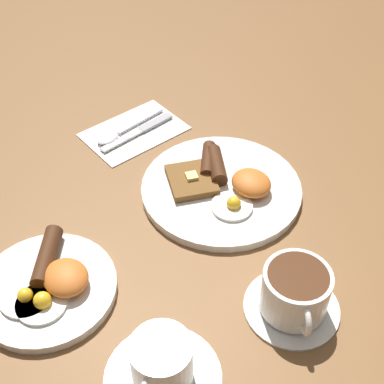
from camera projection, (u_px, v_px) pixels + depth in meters
name	position (u px, v px, depth m)	size (l,w,h in m)	color
ground_plane	(221.00, 192.00, 0.96)	(3.00, 3.00, 0.00)	brown
breakfast_plate_near	(222.00, 186.00, 0.95)	(0.29, 0.29, 0.05)	white
breakfast_plate_far	(49.00, 285.00, 0.79)	(0.21, 0.21, 0.05)	white
teacup_near	(295.00, 294.00, 0.75)	(0.14, 0.14, 0.08)	white
teacup_far	(162.00, 367.00, 0.68)	(0.16, 0.16, 0.08)	white
napkin	(134.00, 131.00, 1.09)	(0.13, 0.19, 0.01)	white
knife	(141.00, 130.00, 1.08)	(0.03, 0.17, 0.01)	silver
spoon	(115.00, 135.00, 1.07)	(0.04, 0.17, 0.01)	silver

